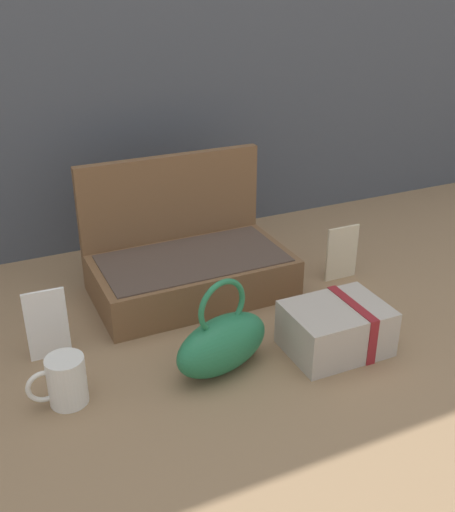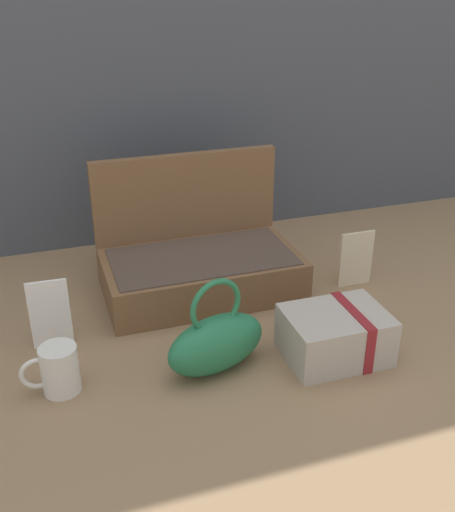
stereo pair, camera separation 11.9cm
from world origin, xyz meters
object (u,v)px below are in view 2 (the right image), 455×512
at_px(open_suitcase, 198,260).
at_px(info_card_left, 356,259).
at_px(cream_toiletry_bag, 337,335).
at_px(poster_card_right, 50,314).
at_px(coffee_mug, 58,370).
at_px(teal_pouch_handbag, 216,342).

bearing_deg(open_suitcase, info_card_left, -16.00).
xyz_separation_m(cream_toiletry_bag, poster_card_right, (-0.54, 0.22, 0.03)).
height_order(cream_toiletry_bag, info_card_left, info_card_left).
bearing_deg(cream_toiletry_bag, coffee_mug, 173.37).
relative_size(open_suitcase, cream_toiletry_bag, 2.27).
height_order(cream_toiletry_bag, coffee_mug, cream_toiletry_bag).
bearing_deg(coffee_mug, cream_toiletry_bag, -6.63).
xyz_separation_m(teal_pouch_handbag, coffee_mug, (-0.29, 0.03, -0.02)).
height_order(cream_toiletry_bag, poster_card_right, poster_card_right).
height_order(open_suitcase, poster_card_right, open_suitcase).
height_order(teal_pouch_handbag, info_card_left, teal_pouch_handbag).
xyz_separation_m(open_suitcase, info_card_left, (0.37, -0.11, -0.00)).
bearing_deg(info_card_left, poster_card_right, -176.66).
relative_size(cream_toiletry_bag, info_card_left, 1.43).
xyz_separation_m(open_suitcase, cream_toiletry_bag, (0.18, -0.36, -0.02)).
relative_size(teal_pouch_handbag, cream_toiletry_bag, 1.12).
bearing_deg(teal_pouch_handbag, info_card_left, 27.47).
bearing_deg(cream_toiletry_bag, poster_card_right, 157.96).
xyz_separation_m(info_card_left, poster_card_right, (-0.72, -0.04, 0.01)).
height_order(open_suitcase, info_card_left, open_suitcase).
bearing_deg(teal_pouch_handbag, cream_toiletry_bag, -7.84).
xyz_separation_m(cream_toiletry_bag, coffee_mug, (-0.54, 0.06, -0.00)).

